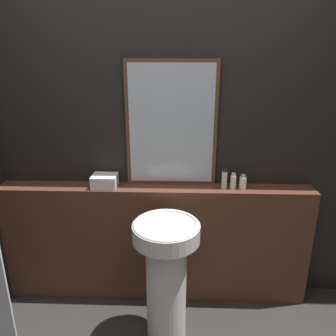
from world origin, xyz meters
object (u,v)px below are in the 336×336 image
object	(u,v)px
shampoo_bottle	(224,179)
conditioner_bottle	(233,181)
pedestal_sink	(166,272)
mirror	(171,125)
towel_stack	(105,181)
lotion_bottle	(243,182)

from	to	relation	value
shampoo_bottle	conditioner_bottle	world-z (taller)	shampoo_bottle
pedestal_sink	mirror	world-z (taller)	mirror
towel_stack	conditioner_bottle	xyz separation A→B (m)	(0.90, 0.00, 0.01)
conditioner_bottle	towel_stack	bearing A→B (deg)	-180.00
mirror	conditioner_bottle	xyz separation A→B (m)	(0.43, -0.07, -0.38)
conditioner_bottle	pedestal_sink	bearing A→B (deg)	-138.61
towel_stack	lotion_bottle	xyz separation A→B (m)	(0.97, 0.00, 0.00)
mirror	shampoo_bottle	size ratio (longest dim) A/B	5.88
pedestal_sink	conditioner_bottle	size ratio (longest dim) A/B	7.41
towel_stack	lotion_bottle	size ratio (longest dim) A/B	1.72
towel_stack	conditioner_bottle	size ratio (longest dim) A/B	1.54
conditioner_bottle	mirror	bearing A→B (deg)	170.41
pedestal_sink	lotion_bottle	size ratio (longest dim) A/B	8.28
towel_stack	pedestal_sink	bearing A→B (deg)	-41.40
lotion_bottle	towel_stack	bearing A→B (deg)	180.00
conditioner_bottle	lotion_bottle	size ratio (longest dim) A/B	1.12
pedestal_sink	mirror	bearing A→B (deg)	87.92
pedestal_sink	mirror	xyz separation A→B (m)	(0.02, 0.47, 0.85)
mirror	lotion_bottle	distance (m)	0.64
conditioner_bottle	lotion_bottle	distance (m)	0.07
mirror	conditioner_bottle	size ratio (longest dim) A/B	7.64
pedestal_sink	shampoo_bottle	size ratio (longest dim) A/B	5.71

